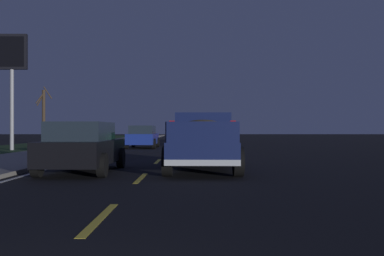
{
  "coord_description": "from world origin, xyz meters",
  "views": [
    {
      "loc": [
        -2.63,
        -1.36,
        1.35
      ],
      "look_at": [
        12.11,
        -1.39,
        1.36
      ],
      "focal_mm": 40.74,
      "sensor_mm": 36.0,
      "label": 1
    }
  ],
  "objects_px": {
    "sedan_green": "(195,136)",
    "pickup_truck": "(203,140)",
    "sedan_blue": "(143,137)",
    "gas_price_sign": "(12,63)",
    "sedan_red": "(193,134)",
    "bare_tree_far": "(44,115)",
    "sedan_black": "(83,147)"
  },
  "relations": [
    {
      "from": "bare_tree_far",
      "to": "gas_price_sign",
      "type": "bearing_deg",
      "value": -171.21
    },
    {
      "from": "sedan_black",
      "to": "sedan_green",
      "type": "distance_m",
      "value": 20.62
    },
    {
      "from": "sedan_blue",
      "to": "bare_tree_far",
      "type": "xyz_separation_m",
      "value": [
        7.69,
        9.47,
        1.71
      ]
    },
    {
      "from": "sedan_red",
      "to": "sedan_black",
      "type": "bearing_deg",
      "value": 173.1
    },
    {
      "from": "sedan_red",
      "to": "bare_tree_far",
      "type": "height_order",
      "value": "bare_tree_far"
    },
    {
      "from": "sedan_red",
      "to": "bare_tree_far",
      "type": "bearing_deg",
      "value": 111.05
    },
    {
      "from": "sedan_blue",
      "to": "gas_price_sign",
      "type": "height_order",
      "value": "gas_price_sign"
    },
    {
      "from": "gas_price_sign",
      "to": "bare_tree_far",
      "type": "bearing_deg",
      "value": 8.79
    },
    {
      "from": "sedan_red",
      "to": "bare_tree_far",
      "type": "xyz_separation_m",
      "value": [
        -5.01,
        13.03,
        1.71
      ]
    },
    {
      "from": "pickup_truck",
      "to": "bare_tree_far",
      "type": "relative_size",
      "value": 1.1
    },
    {
      "from": "sedan_blue",
      "to": "sedan_red",
      "type": "relative_size",
      "value": 1.0
    },
    {
      "from": "sedan_red",
      "to": "gas_price_sign",
      "type": "xyz_separation_m",
      "value": [
        -15.72,
        11.37,
        4.65
      ]
    },
    {
      "from": "pickup_truck",
      "to": "sedan_blue",
      "type": "relative_size",
      "value": 1.24
    },
    {
      "from": "sedan_blue",
      "to": "sedan_red",
      "type": "xyz_separation_m",
      "value": [
        12.7,
        -3.56,
        0.0
      ]
    },
    {
      "from": "sedan_blue",
      "to": "bare_tree_far",
      "type": "relative_size",
      "value": 0.88
    },
    {
      "from": "pickup_truck",
      "to": "sedan_black",
      "type": "relative_size",
      "value": 1.24
    },
    {
      "from": "sedan_black",
      "to": "bare_tree_far",
      "type": "distance_m",
      "value": 26.19
    },
    {
      "from": "sedan_green",
      "to": "sedan_blue",
      "type": "bearing_deg",
      "value": 134.69
    },
    {
      "from": "bare_tree_far",
      "to": "sedan_black",
      "type": "bearing_deg",
      "value": -158.75
    },
    {
      "from": "sedan_black",
      "to": "sedan_red",
      "type": "xyz_separation_m",
      "value": [
        29.37,
        -3.55,
        0.0
      ]
    },
    {
      "from": "sedan_blue",
      "to": "gas_price_sign",
      "type": "xyz_separation_m",
      "value": [
        -3.02,
        7.81,
        4.65
      ]
    },
    {
      "from": "sedan_green",
      "to": "sedan_black",
      "type": "bearing_deg",
      "value": 169.77
    },
    {
      "from": "pickup_truck",
      "to": "gas_price_sign",
      "type": "relative_size",
      "value": 0.76
    },
    {
      "from": "sedan_green",
      "to": "pickup_truck",
      "type": "bearing_deg",
      "value": -179.84
    },
    {
      "from": "pickup_truck",
      "to": "bare_tree_far",
      "type": "height_order",
      "value": "bare_tree_far"
    },
    {
      "from": "sedan_green",
      "to": "sedan_red",
      "type": "relative_size",
      "value": 1.01
    },
    {
      "from": "pickup_truck",
      "to": "sedan_blue",
      "type": "bearing_deg",
      "value": 13.13
    },
    {
      "from": "bare_tree_far",
      "to": "sedan_green",
      "type": "bearing_deg",
      "value": -107.16
    },
    {
      "from": "sedan_red",
      "to": "gas_price_sign",
      "type": "bearing_deg",
      "value": 144.12
    },
    {
      "from": "sedan_blue",
      "to": "bare_tree_far",
      "type": "height_order",
      "value": "bare_tree_far"
    },
    {
      "from": "sedan_red",
      "to": "bare_tree_far",
      "type": "relative_size",
      "value": 0.88
    },
    {
      "from": "sedan_green",
      "to": "sedan_blue",
      "type": "distance_m",
      "value": 5.16
    }
  ]
}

